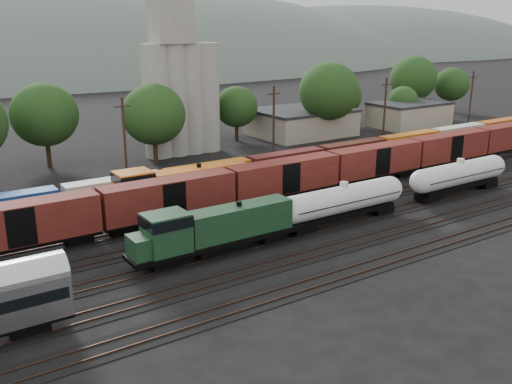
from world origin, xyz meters
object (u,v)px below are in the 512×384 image
orange_locomotive (174,186)px  grain_silo (180,86)px  tank_car_a (343,201)px  green_locomotive (210,229)px

orange_locomotive → grain_silo: (14.12, 26.00, 8.45)m
grain_silo → tank_car_a: bearing=-91.6°
grain_silo → orange_locomotive: bearing=-118.5°
green_locomotive → orange_locomotive: bearing=76.8°
green_locomotive → tank_car_a: green_locomotive is taller
tank_car_a → orange_locomotive: bearing=130.9°
orange_locomotive → grain_silo: bearing=61.5°
orange_locomotive → grain_silo: 30.77m
tank_car_a → orange_locomotive: (-12.99, 15.00, 0.16)m
green_locomotive → tank_car_a: (16.51, 0.00, -0.08)m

